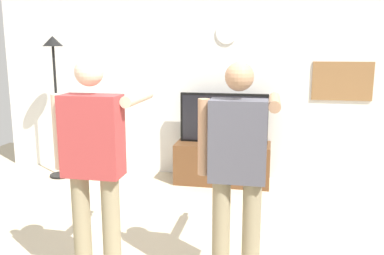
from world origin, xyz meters
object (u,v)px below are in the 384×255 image
Objects in this scene: wall_clock at (227,33)px; person_standing_nearer_couch at (238,164)px; television at (224,118)px; tv_stand at (223,163)px; person_standing_nearer_lamp at (94,159)px; floor_lamp at (55,78)px; framed_picture at (342,81)px.

person_standing_nearer_couch is (0.40, -2.80, -1.06)m from wall_clock.
television is 1.18m from wall_clock.
person_standing_nearer_lamp reaches higher than tv_stand.
tv_stand is 0.63m from television.
person_standing_nearer_couch is (0.40, -2.56, 0.10)m from television.
floor_lamp is at bearing -168.77° from wall_clock.
floor_lamp is 1.14× the size of person_standing_nearer_couch.
television is at bearing 90.00° from tv_stand.
wall_clock is at bearing 90.00° from tv_stand.
person_standing_nearer_couch reaches higher than television.
tv_stand is at bearing -90.00° from wall_clock.
television is at bearing 98.83° from person_standing_nearer_couch.
person_standing_nearer_couch is at bearing -40.18° from floor_lamp.
floor_lamp is 1.12× the size of person_standing_nearer_lamp.
person_standing_nearer_couch is (-1.16, -2.81, -0.41)m from framed_picture.
framed_picture is (1.56, 0.25, 0.51)m from television.
person_standing_nearer_lamp is at bearing -104.18° from tv_stand.
person_standing_nearer_lamp is (-0.68, -2.73, 0.13)m from television.
wall_clock is (0.00, 0.29, 1.78)m from tv_stand.
floor_lamp is at bearing -173.10° from framed_picture.
person_standing_nearer_lamp reaches higher than television.
wall_clock reaches higher than floor_lamp.
wall_clock is (-0.00, 0.24, 1.16)m from television.
framed_picture is (1.56, 0.30, 1.14)m from tv_stand.
floor_lamp is (-2.37, -0.23, 0.54)m from television.
person_standing_nearer_lamp reaches higher than person_standing_nearer_couch.
person_standing_nearer_lamp is at bearing -103.95° from television.
television is 0.68× the size of person_standing_nearer_couch.
person_standing_nearer_lamp is (-0.68, -2.68, 0.75)m from tv_stand.
person_standing_nearer_couch is at bearing -81.92° from wall_clock.
person_standing_nearer_lamp is at bearing -171.24° from person_standing_nearer_couch.
framed_picture reaches higher than television.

